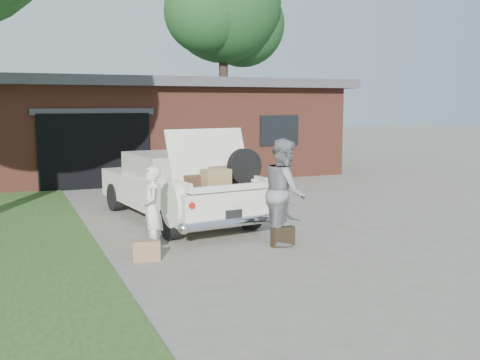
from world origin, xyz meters
name	(u,v)px	position (x,y,z in m)	size (l,w,h in m)	color
ground	(253,247)	(0.00, 0.00, 0.00)	(90.00, 90.00, 0.00)	gray
house	(150,126)	(0.98, 11.47, 1.67)	(12.80, 7.80, 3.30)	brown
tree_right	(225,11)	(6.06, 16.95, 6.85)	(6.35, 5.52, 9.92)	#38281E
sedan	(178,186)	(-0.54, 2.74, 0.73)	(2.53, 5.16, 2.00)	silver
woman_left	(152,210)	(-1.71, 0.30, 0.73)	(0.53, 0.35, 1.46)	white
woman_right	(284,191)	(0.62, 0.04, 0.94)	(0.91, 0.71, 1.88)	gray
suitcase_left	(147,251)	(-1.92, -0.17, 0.16)	(0.43, 0.14, 0.33)	#9C6E4F
suitcase_right	(283,237)	(0.50, -0.16, 0.17)	(0.44, 0.14, 0.34)	black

